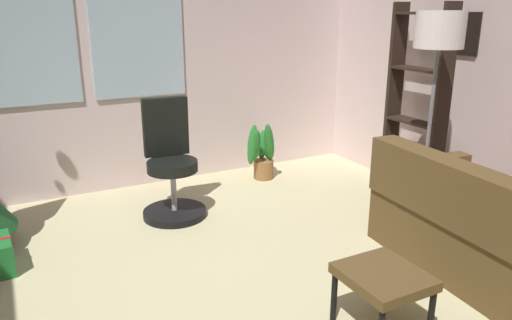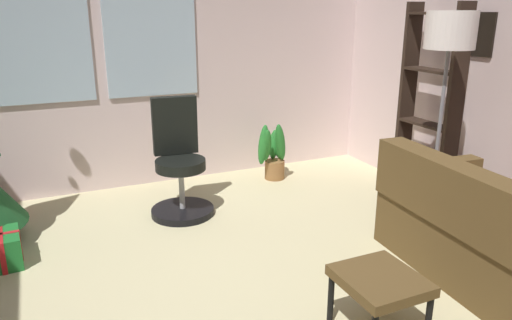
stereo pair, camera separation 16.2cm
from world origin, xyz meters
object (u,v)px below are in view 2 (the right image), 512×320
at_px(gift_box_red, 1,212).
at_px(bookshelf, 428,118).
at_px(footstool, 380,284).
at_px(gift_box_green, 2,249).
at_px(office_chair, 180,170).
at_px(potted_plant, 273,153).
at_px(floor_lamp, 449,46).

distance_m(gift_box_red, bookshelf, 3.95).
bearing_deg(footstool, gift_box_green, 137.92).
relative_size(footstool, gift_box_red, 1.92).
height_order(office_chair, bookshelf, bookshelf).
relative_size(gift_box_green, potted_plant, 0.55).
bearing_deg(bookshelf, gift_box_red, 163.01).
bearing_deg(potted_plant, bookshelf, -45.96).
xyz_separation_m(bookshelf, potted_plant, (-1.06, 1.10, -0.51)).
relative_size(bookshelf, potted_plant, 2.80).
xyz_separation_m(gift_box_green, bookshelf, (3.66, -0.26, 0.69)).
relative_size(office_chair, potted_plant, 1.59).
height_order(gift_box_green, bookshelf, bookshelf).
xyz_separation_m(office_chair, bookshelf, (2.22, -0.65, 0.40)).
relative_size(gift_box_red, floor_lamp, 0.14).
relative_size(gift_box_green, office_chair, 0.34).
xyz_separation_m(office_chair, potted_plant, (1.15, 0.45, -0.11)).
distance_m(gift_box_green, floor_lamp, 3.62).
relative_size(bookshelf, floor_lamp, 1.04).
relative_size(footstool, bookshelf, 0.25).
distance_m(floor_lamp, potted_plant, 2.15).
bearing_deg(office_chair, bookshelf, -16.31).
relative_size(gift_box_red, potted_plant, 0.37).
bearing_deg(footstool, bookshelf, 41.59).
height_order(footstool, gift_box_green, footstool).
relative_size(gift_box_red, office_chair, 0.23).
bearing_deg(gift_box_green, floor_lamp, -14.24).
distance_m(footstool, potted_plant, 2.68).
bearing_deg(footstool, office_chair, 103.54).
distance_m(office_chair, bookshelf, 2.34).
bearing_deg(office_chair, potted_plant, 21.39).
bearing_deg(bookshelf, potted_plant, 134.04).
relative_size(floor_lamp, potted_plant, 2.69).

